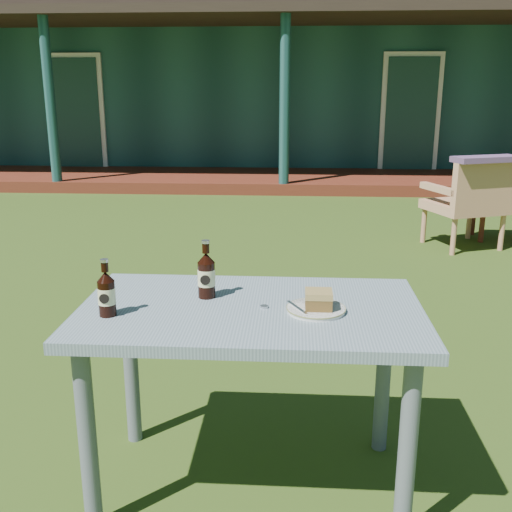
# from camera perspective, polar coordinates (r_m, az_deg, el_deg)

# --- Properties ---
(ground) EXTENTS (80.00, 80.00, 0.00)m
(ground) POSITION_cam_1_polar(r_m,az_deg,el_deg) (3.85, 1.24, -6.50)
(ground) COLOR #334916
(pavilion) EXTENTS (15.80, 8.30, 3.45)m
(pavilion) POSITION_cam_1_polar(r_m,az_deg,el_deg) (12.95, 3.13, 16.41)
(pavilion) COLOR #194140
(pavilion) RESTS_ON ground
(cafe_table) EXTENTS (1.20, 0.70, 0.72)m
(cafe_table) POSITION_cam_1_polar(r_m,az_deg,el_deg) (2.14, -0.51, -7.39)
(cafe_table) COLOR slate
(cafe_table) RESTS_ON ground
(plate) EXTENTS (0.20, 0.20, 0.01)m
(plate) POSITION_cam_1_polar(r_m,az_deg,el_deg) (2.07, 5.73, -5.05)
(plate) COLOR silver
(plate) RESTS_ON cafe_table
(cake_slice) EXTENTS (0.09, 0.09, 0.06)m
(cake_slice) POSITION_cam_1_polar(r_m,az_deg,el_deg) (2.05, 5.98, -4.13)
(cake_slice) COLOR brown
(cake_slice) RESTS_ON plate
(fork) EXTENTS (0.08, 0.13, 0.00)m
(fork) POSITION_cam_1_polar(r_m,az_deg,el_deg) (2.05, 3.93, -4.92)
(fork) COLOR silver
(fork) RESTS_ON plate
(cola_bottle_near) EXTENTS (0.06, 0.07, 0.21)m
(cola_bottle_near) POSITION_cam_1_polar(r_m,az_deg,el_deg) (2.18, -4.75, -1.79)
(cola_bottle_near) COLOR black
(cola_bottle_near) RESTS_ON cafe_table
(cola_bottle_far) EXTENTS (0.06, 0.06, 0.20)m
(cola_bottle_far) POSITION_cam_1_polar(r_m,az_deg,el_deg) (2.06, -14.05, -3.46)
(cola_bottle_far) COLOR black
(cola_bottle_far) RESTS_ON cafe_table
(bottle_cap) EXTENTS (0.03, 0.03, 0.01)m
(bottle_cap) POSITION_cam_1_polar(r_m,az_deg,el_deg) (2.09, 0.79, -4.85)
(bottle_cap) COLOR silver
(bottle_cap) RESTS_ON cafe_table
(armchair_left) EXTENTS (0.78, 0.76, 0.83)m
(armchair_left) POSITION_cam_1_polar(r_m,az_deg,el_deg) (5.87, 19.73, 5.10)
(armchair_left) COLOR tan
(armchair_left) RESTS_ON ground
(floral_throw) EXTENTS (0.65, 0.41, 0.05)m
(floral_throw) POSITION_cam_1_polar(r_m,az_deg,el_deg) (5.68, 21.11, 8.62)
(floral_throw) COLOR #5E4168
(floral_throw) RESTS_ON armchair_left
(side_table) EXTENTS (0.60, 0.40, 0.40)m
(side_table) POSITION_cam_1_polar(r_m,az_deg,el_deg) (6.40, 22.64, 4.50)
(side_table) COLOR #5A2316
(side_table) RESTS_ON ground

